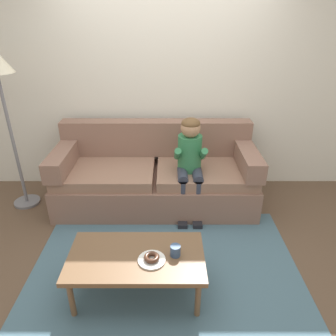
{
  "coord_description": "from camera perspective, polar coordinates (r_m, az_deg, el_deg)",
  "views": [
    {
      "loc": [
        0.02,
        -2.4,
        2.07
      ],
      "look_at": [
        0.03,
        0.45,
        0.65
      ],
      "focal_mm": 33.31,
      "sensor_mm": 36.0,
      "label": 1
    }
  ],
  "objects": [
    {
      "name": "toy_controller",
      "position": [
        3.22,
        -9.86,
        -13.52
      ],
      "size": [
        0.23,
        0.09,
        0.05
      ],
      "rotation": [
        0.0,
        0.0,
        0.44
      ],
      "color": "red",
      "rests_on": "ground"
    },
    {
      "name": "couch",
      "position": [
        3.69,
        -2.33,
        -1.6
      ],
      "size": [
        2.27,
        0.9,
        0.93
      ],
      "color": "#846051",
      "rests_on": "ground"
    },
    {
      "name": "wall_back",
      "position": [
        3.86,
        -0.52,
        16.48
      ],
      "size": [
        8.0,
        0.1,
        2.8
      ],
      "primitive_type": "cube",
      "color": "silver",
      "rests_on": "ground"
    },
    {
      "name": "plate",
      "position": [
        2.46,
        -3.1,
        -16.45
      ],
      "size": [
        0.21,
        0.21,
        0.01
      ],
      "primitive_type": "cylinder",
      "color": "white",
      "rests_on": "coffee_table"
    },
    {
      "name": "person_child",
      "position": [
        3.36,
        3.93,
        1.78
      ],
      "size": [
        0.34,
        0.58,
        1.1
      ],
      "color": "#337A4C",
      "rests_on": "ground"
    },
    {
      "name": "mug",
      "position": [
        2.47,
        1.25,
        -14.88
      ],
      "size": [
        0.08,
        0.08,
        0.09
      ],
      "primitive_type": "cylinder",
      "color": "#334C72",
      "rests_on": "coffee_table"
    },
    {
      "name": "donut",
      "position": [
        2.44,
        -3.12,
        -16.02
      ],
      "size": [
        0.12,
        0.12,
        0.04
      ],
      "primitive_type": "torus",
      "rotation": [
        0.0,
        0.0,
        3.12
      ],
      "color": "#422619",
      "rests_on": "plate"
    },
    {
      "name": "area_rug",
      "position": [
        2.98,
        -0.6,
        -17.33
      ],
      "size": [
        2.38,
        1.61,
        0.01
      ],
      "primitive_type": "cube",
      "color": "#476675",
      "rests_on": "ground"
    },
    {
      "name": "ground",
      "position": [
        3.17,
        -0.57,
        -14.28
      ],
      "size": [
        10.0,
        10.0,
        0.0
      ],
      "primitive_type": "plane",
      "color": "brown"
    },
    {
      "name": "coffee_table",
      "position": [
        2.54,
        -5.92,
        -16.28
      ],
      "size": [
        1.06,
        0.57,
        0.39
      ],
      "color": "brown",
      "rests_on": "ground"
    }
  ]
}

